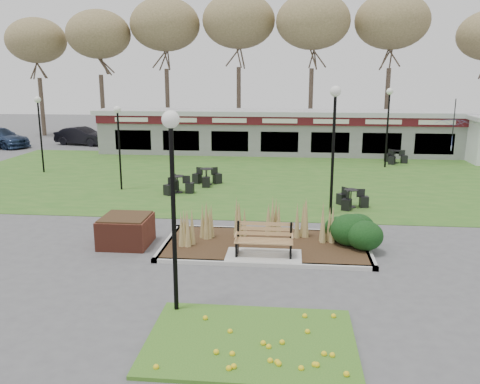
# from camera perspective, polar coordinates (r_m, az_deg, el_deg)

# --- Properties ---
(ground) EXTENTS (100.00, 100.00, 0.00)m
(ground) POSITION_cam_1_polar(r_m,az_deg,el_deg) (14.87, 2.64, -7.75)
(ground) COLOR #515154
(ground) RESTS_ON ground
(lawn) EXTENTS (34.00, 16.00, 0.02)m
(lawn) POSITION_cam_1_polar(r_m,az_deg,el_deg) (26.41, 4.07, 1.63)
(lawn) COLOR #2E631F
(lawn) RESTS_ON ground
(flower_bed) EXTENTS (4.20, 3.00, 0.16)m
(flower_bed) POSITION_cam_1_polar(r_m,az_deg,el_deg) (10.67, 1.23, -16.26)
(flower_bed) COLOR #32681D
(flower_bed) RESTS_ON ground
(planting_bed) EXTENTS (6.75, 3.40, 1.27)m
(planting_bed) POSITION_cam_1_polar(r_m,az_deg,el_deg) (16.01, 7.50, -4.91)
(planting_bed) COLOR #322414
(planting_bed) RESTS_ON ground
(park_bench) EXTENTS (1.70, 0.66, 0.93)m
(park_bench) POSITION_cam_1_polar(r_m,az_deg,el_deg) (14.90, 2.72, -5.30)
(park_bench) COLOR #A36E49
(park_bench) RESTS_ON ground
(brick_planter) EXTENTS (1.50, 1.50, 0.95)m
(brick_planter) POSITION_cam_1_polar(r_m,az_deg,el_deg) (16.44, -12.68, -4.23)
(brick_planter) COLOR brown
(brick_planter) RESTS_ON ground
(food_pavilion) EXTENTS (24.60, 3.40, 2.90)m
(food_pavilion) POSITION_cam_1_polar(r_m,az_deg,el_deg) (34.05, 4.52, 6.74)
(food_pavilion) COLOR gray
(food_pavilion) RESTS_ON ground
(tree_backdrop) EXTENTS (47.24, 5.24, 10.36)m
(tree_backdrop) POSITION_cam_1_polar(r_m,az_deg,el_deg) (41.97, 4.96, 17.38)
(tree_backdrop) COLOR #47382B
(tree_backdrop) RESTS_ON ground
(lamp_post_near_left) EXTENTS (0.38, 0.38, 4.57)m
(lamp_post_near_left) POSITION_cam_1_polar(r_m,az_deg,el_deg) (10.93, -7.63, 2.60)
(lamp_post_near_left) COLOR black
(lamp_post_near_left) RESTS_ON ground
(lamp_post_mid_left) EXTENTS (0.32, 0.32, 3.86)m
(lamp_post_mid_left) POSITION_cam_1_polar(r_m,az_deg,el_deg) (23.84, -13.50, 6.86)
(lamp_post_mid_left) COLOR black
(lamp_post_mid_left) RESTS_ON ground
(lamp_post_mid_right) EXTENTS (0.37, 0.37, 4.49)m
(lamp_post_mid_right) POSITION_cam_1_polar(r_m,az_deg,el_deg) (29.99, 16.34, 8.82)
(lamp_post_mid_right) COLOR black
(lamp_post_mid_right) RESTS_ON ground
(lamp_post_far_right) EXTENTS (0.40, 0.40, 4.86)m
(lamp_post_far_right) POSITION_cam_1_polar(r_m,az_deg,el_deg) (19.26, 10.54, 7.73)
(lamp_post_far_right) COLOR black
(lamp_post_far_right) RESTS_ON ground
(lamp_post_far_left) EXTENTS (0.34, 0.34, 4.10)m
(lamp_post_far_left) POSITION_cam_1_polar(r_m,az_deg,el_deg) (29.37, -21.63, 7.79)
(lamp_post_far_left) COLOR black
(lamp_post_far_left) RESTS_ON ground
(bistro_set_a) EXTENTS (1.28, 1.45, 0.77)m
(bistro_set_a) POSITION_cam_1_polar(r_m,az_deg,el_deg) (23.12, -7.02, 0.55)
(bistro_set_a) COLOR black
(bistro_set_a) RESTS_ON ground
(bistro_set_b) EXTENTS (1.26, 1.37, 0.73)m
(bistro_set_b) POSITION_cam_1_polar(r_m,az_deg,el_deg) (20.96, 12.32, -1.02)
(bistro_set_b) COLOR black
(bistro_set_b) RESTS_ON ground
(bistro_set_c) EXTENTS (1.48, 1.35, 0.79)m
(bistro_set_c) POSITION_cam_1_polar(r_m,az_deg,el_deg) (24.67, -3.75, 1.45)
(bistro_set_c) COLOR black
(bistro_set_c) RESTS_ON ground
(bistro_set_d) EXTENTS (1.28, 1.44, 0.77)m
(bistro_set_d) POSITION_cam_1_polar(r_m,az_deg,el_deg) (31.89, 16.97, 3.58)
(bistro_set_d) COLOR black
(bistro_set_d) RESTS_ON ground
(patio_umbrella) EXTENTS (2.78, 2.81, 2.73)m
(patio_umbrella) POSITION_cam_1_polar(r_m,az_deg,el_deg) (32.87, 22.76, 5.97)
(patio_umbrella) COLOR black
(patio_umbrella) RESTS_ON ground
(car_black) EXTENTS (4.29, 2.28, 1.34)m
(car_black) POSITION_cam_1_polar(r_m,az_deg,el_deg) (40.14, -17.32, 6.02)
(car_black) COLOR black
(car_black) RESTS_ON ground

